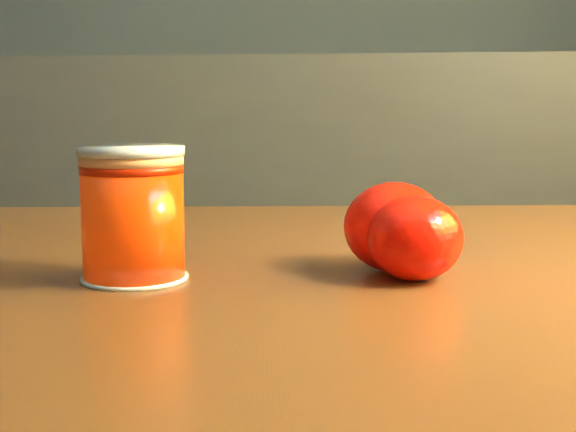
# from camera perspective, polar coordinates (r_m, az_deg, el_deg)

# --- Properties ---
(kitchen_counter) EXTENTS (3.15, 0.60, 0.90)m
(kitchen_counter) POSITION_cam_1_polar(r_m,az_deg,el_deg) (2.20, -16.82, -1.38)
(kitchen_counter) COLOR #434448
(kitchen_counter) RESTS_ON ground
(table) EXTENTS (1.02, 0.80, 0.69)m
(table) POSITION_cam_1_polar(r_m,az_deg,el_deg) (0.63, 10.43, -11.29)
(table) COLOR brown
(table) RESTS_ON ground
(juice_glass) EXTENTS (0.07, 0.07, 0.09)m
(juice_glass) POSITION_cam_1_polar(r_m,az_deg,el_deg) (0.54, -10.96, 0.11)
(juice_glass) COLOR #EE3104
(juice_glass) RESTS_ON table
(orange_front) EXTENTS (0.07, 0.07, 0.06)m
(orange_front) POSITION_cam_1_polar(r_m,az_deg,el_deg) (0.54, 9.00, -1.56)
(orange_front) COLOR #FF1605
(orange_front) RESTS_ON table
(orange_back) EXTENTS (0.09, 0.09, 0.06)m
(orange_back) POSITION_cam_1_polar(r_m,az_deg,el_deg) (0.57, 7.59, -0.77)
(orange_back) COLOR #FF1605
(orange_back) RESTS_ON table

